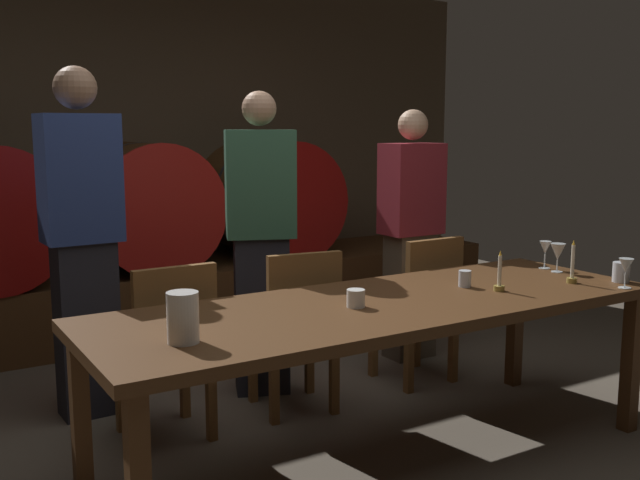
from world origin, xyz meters
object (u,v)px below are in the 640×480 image
object	(u,v)px
candle_left	(499,280)
cup_center	(465,279)
wine_glass_center	(558,252)
cup_left	(356,298)
guest_right	(411,233)
chair_left	(169,344)
chair_center	(297,323)
dining_table	(383,315)
wine_glass_right	(545,249)
candle_right	(572,271)
wine_barrel_center	(144,206)
wine_barrel_right	(268,199)
cup_right	(621,272)
pitcher	(183,317)
chair_right	(422,302)
guest_center	(261,242)
guest_left	(83,240)
wine_glass_left	(626,267)

from	to	relation	value
candle_left	cup_center	bearing A→B (deg)	116.75
wine_glass_center	cup_left	distance (m)	1.35
candle_left	guest_right	bearing A→B (deg)	69.75
chair_left	chair_center	xyz separation A→B (m)	(0.70, -0.01, 0.00)
dining_table	wine_glass_right	distance (m)	1.23
guest_right	candle_right	world-z (taller)	guest_right
candle_right	wine_glass_right	world-z (taller)	candle_right
wine_barrel_center	candle_left	distance (m)	2.89
cup_left	candle_left	bearing A→B (deg)	-7.13
wine_barrel_right	cup_right	distance (m)	2.97
guest_right	pitcher	world-z (taller)	guest_right
chair_right	guest_center	world-z (taller)	guest_center
guest_left	wine_glass_center	distance (m)	2.49
guest_right	cup_left	world-z (taller)	guest_right
wine_barrel_right	chair_right	bearing A→B (deg)	-89.74
chair_right	guest_left	xyz separation A→B (m)	(-1.80, 0.54, 0.45)
dining_table	chair_right	world-z (taller)	chair_right
wine_barrel_center	wine_glass_right	distance (m)	2.88
wine_barrel_center	pitcher	world-z (taller)	wine_barrel_center
pitcher	candle_left	bearing A→B (deg)	0.54
chair_center	wine_glass_right	xyz separation A→B (m)	(1.26, -0.53, 0.36)
pitcher	guest_right	bearing A→B (deg)	31.83
chair_right	guest_left	bearing A→B (deg)	-18.04
candle_left	wine_glass_left	xyz separation A→B (m)	(0.56, -0.27, 0.05)
wine_barrel_center	wine_glass_center	bearing A→B (deg)	-61.46
wine_barrel_right	pitcher	bearing A→B (deg)	-122.62
chair_right	pitcher	world-z (taller)	pitcher
wine_glass_right	guest_right	bearing A→B (deg)	98.72
chair_center	guest_left	world-z (taller)	guest_left
wine_barrel_center	cup_left	xyz separation A→B (m)	(0.07, -2.67, -0.16)
candle_left	cup_right	size ratio (longest dim) A/B	1.94
cup_left	wine_barrel_right	bearing A→B (deg)	70.32
wine_barrel_right	chair_left	bearing A→B (deg)	-128.30
cup_right	candle_right	bearing A→B (deg)	153.85
wine_barrel_right	chair_center	size ratio (longest dim) A/B	1.06
dining_table	pitcher	distance (m)	1.01
chair_left	guest_right	bearing A→B (deg)	-167.06
guest_center	cup_center	xyz separation A→B (m)	(0.58, -1.03, -0.09)
guest_left	wine_glass_right	bearing A→B (deg)	151.25
guest_right	pitcher	size ratio (longest dim) A/B	8.70
candle_right	dining_table	bearing A→B (deg)	170.22
candle_right	cup_center	distance (m)	0.56
wine_glass_center	cup_right	size ratio (longest dim) A/B	1.55
chair_left	guest_center	size ratio (longest dim) A/B	0.52
pitcher	wine_glass_center	bearing A→B (deg)	4.75
wine_glass_left	wine_glass_center	xyz separation A→B (m)	(0.03, 0.44, 0.00)
wine_barrel_center	cup_center	bearing A→B (deg)	-74.08
chair_center	guest_center	bearing A→B (deg)	-80.27
cup_left	pitcher	bearing A→B (deg)	-172.43
pitcher	wine_glass_left	xyz separation A→B (m)	(2.14, -0.26, 0.01)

